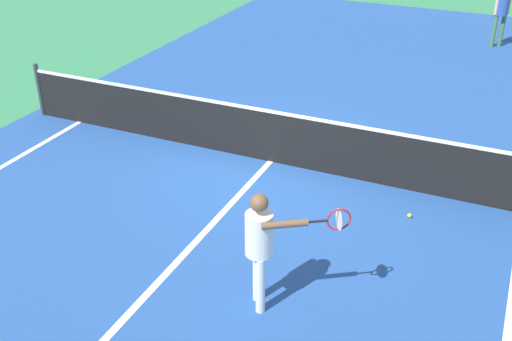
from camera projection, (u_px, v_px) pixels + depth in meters
name	position (u px, v px, depth m)	size (l,w,h in m)	color
ground_plane	(271.00, 161.00, 10.66)	(60.00, 60.00, 0.00)	#337F51
court_surface_inbounds	(271.00, 161.00, 10.66)	(10.62, 24.40, 0.00)	#234C93
line_center_service	(176.00, 263.00, 8.09)	(0.10, 6.40, 0.01)	white
net	(271.00, 136.00, 10.43)	(10.12, 0.09, 1.07)	#33383D
player_near	(262.00, 240.00, 6.93)	(1.10, 0.61, 1.54)	white
player_far	(502.00, 7.00, 16.06)	(0.37, 0.32, 1.72)	#3F7247
tennis_ball_near_net	(410.00, 215.00, 9.07)	(0.07, 0.07, 0.07)	#CCE033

